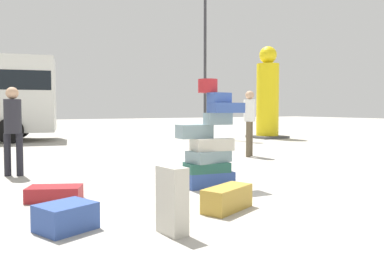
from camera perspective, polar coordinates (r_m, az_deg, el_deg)
ground_plane at (r=6.05m, az=4.61°, el=-8.86°), size 80.00×80.00×0.00m
suitcase_tower at (r=6.09m, az=2.57°, el=-2.71°), size 0.92×0.66×1.69m
suitcase_maroon_right_side at (r=5.55m, az=-19.55°, el=-9.07°), size 0.78×0.62×0.19m
suitcase_navy_foreground_far at (r=4.21m, az=-18.05°, el=-12.31°), size 0.65×0.60×0.27m
suitcase_tan_upright_blue at (r=4.79m, az=5.19°, el=-10.26°), size 0.78×0.57×0.29m
suitcase_cream_white_trunk at (r=3.87m, az=-2.93°, el=-10.56°), size 0.22×0.35×0.66m
person_bearded_onlooker at (r=7.75m, az=-24.83°, el=0.64°), size 0.32×0.30×1.62m
person_tourist_with_camera at (r=9.99m, az=8.45°, el=1.59°), size 0.30×0.30×1.68m
yellow_dummy_statue at (r=16.44m, az=11.05°, el=4.41°), size 1.29×1.29×3.79m
lamp_post at (r=16.67m, az=1.94°, el=14.07°), size 0.36×0.36×6.97m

